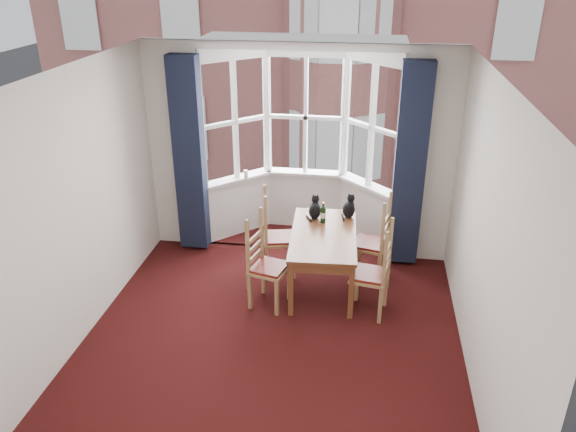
% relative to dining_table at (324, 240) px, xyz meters
% --- Properties ---
extents(floor, '(4.50, 4.50, 0.00)m').
position_rel_dining_table_xyz_m(floor, '(-0.43, -1.33, -0.63)').
color(floor, black).
rests_on(floor, ground).
extents(ceiling, '(4.50, 4.50, 0.00)m').
position_rel_dining_table_xyz_m(ceiling, '(-0.43, -1.33, 2.17)').
color(ceiling, white).
rests_on(ceiling, floor).
extents(wall_left, '(0.00, 4.50, 4.50)m').
position_rel_dining_table_xyz_m(wall_left, '(-2.43, -1.33, 0.77)').
color(wall_left, silver).
rests_on(wall_left, floor).
extents(wall_right, '(0.00, 4.50, 4.50)m').
position_rel_dining_table_xyz_m(wall_right, '(1.57, -1.33, 0.77)').
color(wall_right, silver).
rests_on(wall_right, floor).
extents(wall_near, '(4.00, 0.00, 4.00)m').
position_rel_dining_table_xyz_m(wall_near, '(-0.43, -3.58, 0.77)').
color(wall_near, silver).
rests_on(wall_near, floor).
extents(wall_back_pier_left, '(0.70, 0.12, 2.80)m').
position_rel_dining_table_xyz_m(wall_back_pier_left, '(-2.08, 0.92, 0.77)').
color(wall_back_pier_left, silver).
rests_on(wall_back_pier_left, floor).
extents(wall_back_pier_right, '(0.70, 0.12, 2.80)m').
position_rel_dining_table_xyz_m(wall_back_pier_right, '(1.22, 0.92, 0.77)').
color(wall_back_pier_right, silver).
rests_on(wall_back_pier_right, floor).
extents(bay_window, '(2.76, 0.94, 2.80)m').
position_rel_dining_table_xyz_m(bay_window, '(-0.43, 1.42, 0.77)').
color(bay_window, white).
rests_on(bay_window, floor).
extents(curtain_left, '(0.38, 0.22, 2.60)m').
position_rel_dining_table_xyz_m(curtain_left, '(-1.85, 0.74, 0.72)').
color(curtain_left, '#161C31').
rests_on(curtain_left, floor).
extents(curtain_right, '(0.38, 0.22, 2.60)m').
position_rel_dining_table_xyz_m(curtain_right, '(0.99, 0.74, 0.72)').
color(curtain_right, '#161C31').
rests_on(curtain_right, floor).
extents(dining_table, '(0.85, 1.49, 0.72)m').
position_rel_dining_table_xyz_m(dining_table, '(0.00, 0.00, 0.00)').
color(dining_table, brown).
rests_on(dining_table, floor).
extents(chair_left_near, '(0.49, 0.51, 0.92)m').
position_rel_dining_table_xyz_m(chair_left_near, '(-0.66, -0.48, -0.16)').
color(chair_left_near, '#A07C4D').
rests_on(chair_left_near, floor).
extents(chair_left_far, '(0.48, 0.49, 0.92)m').
position_rel_dining_table_xyz_m(chair_left_far, '(-0.66, 0.23, -0.16)').
color(chair_left_far, '#A07C4D').
rests_on(chair_left_far, floor).
extents(chair_right_near, '(0.47, 0.48, 0.92)m').
position_rel_dining_table_xyz_m(chair_right_near, '(0.66, -0.51, -0.16)').
color(chair_right_near, '#A07C4D').
rests_on(chair_right_near, floor).
extents(chair_right_far, '(0.48, 0.50, 0.92)m').
position_rel_dining_table_xyz_m(chair_right_far, '(0.65, 0.24, -0.16)').
color(chair_right_far, '#A07C4D').
rests_on(chair_right_far, floor).
extents(cat_left, '(0.17, 0.23, 0.30)m').
position_rel_dining_table_xyz_m(cat_left, '(-0.15, 0.42, 0.20)').
color(cat_left, black).
rests_on(cat_left, dining_table).
extents(cat_right, '(0.20, 0.25, 0.30)m').
position_rel_dining_table_xyz_m(cat_right, '(0.27, 0.52, 0.20)').
color(cat_right, black).
rests_on(cat_right, dining_table).
extents(wine_bottle, '(0.07, 0.07, 0.27)m').
position_rel_dining_table_xyz_m(wine_bottle, '(-0.04, 0.31, 0.20)').
color(wine_bottle, black).
rests_on(wine_bottle, dining_table).
extents(candle_tall, '(0.06, 0.06, 0.12)m').
position_rel_dining_table_xyz_m(candle_tall, '(-1.22, 1.27, 0.30)').
color(candle_tall, white).
rests_on(candle_tall, bay_window).
extents(street, '(80.00, 80.00, 0.00)m').
position_rel_dining_table_xyz_m(street, '(-0.43, 30.92, -6.63)').
color(street, '#333335').
rests_on(street, ground).
extents(tenement_building, '(18.40, 7.80, 15.20)m').
position_rel_dining_table_xyz_m(tenement_building, '(-0.43, 12.68, 0.96)').
color(tenement_building, '#A15A53').
rests_on(tenement_building, street).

